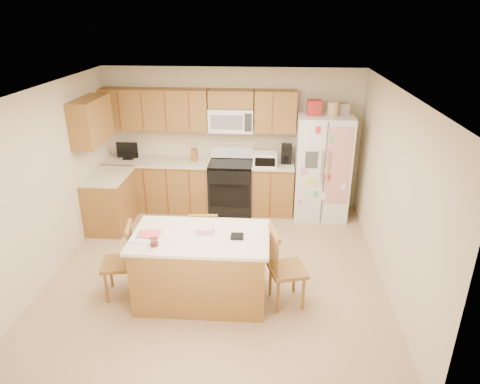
# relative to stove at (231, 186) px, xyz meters

# --- Properties ---
(ground) EXTENTS (4.50, 4.50, 0.00)m
(ground) POSITION_rel_stove_xyz_m (0.00, -1.94, -0.47)
(ground) COLOR tan
(ground) RESTS_ON ground
(room_shell) EXTENTS (4.60, 4.60, 2.52)m
(room_shell) POSITION_rel_stove_xyz_m (0.00, -1.94, 0.97)
(room_shell) COLOR beige
(room_shell) RESTS_ON ground
(cabinetry) EXTENTS (3.36, 1.56, 2.15)m
(cabinetry) POSITION_rel_stove_xyz_m (-0.98, -0.15, 0.44)
(cabinetry) COLOR brown
(cabinetry) RESTS_ON ground
(stove) EXTENTS (0.76, 0.65, 1.13)m
(stove) POSITION_rel_stove_xyz_m (0.00, 0.00, 0.00)
(stove) COLOR black
(stove) RESTS_ON ground
(refrigerator) EXTENTS (0.90, 0.79, 2.04)m
(refrigerator) POSITION_rel_stove_xyz_m (1.57, -0.06, 0.45)
(refrigerator) COLOR white
(refrigerator) RESTS_ON ground
(island) EXTENTS (1.65, 0.98, 0.99)m
(island) POSITION_rel_stove_xyz_m (-0.12, -2.61, -0.02)
(island) COLOR brown
(island) RESTS_ON ground
(windsor_chair_left) EXTENTS (0.47, 0.49, 0.97)m
(windsor_chair_left) POSITION_rel_stove_xyz_m (-1.14, -2.60, -0.01)
(windsor_chair_left) COLOR brown
(windsor_chair_left) RESTS_ON ground
(windsor_chair_back) EXTENTS (0.42, 0.40, 0.92)m
(windsor_chair_back) POSITION_rel_stove_xyz_m (-0.17, -1.97, -0.04)
(windsor_chair_back) COLOR brown
(windsor_chair_back) RESTS_ON ground
(windsor_chair_right) EXTENTS (0.52, 0.53, 1.02)m
(windsor_chair_right) POSITION_rel_stove_xyz_m (0.91, -2.62, 0.01)
(windsor_chair_right) COLOR brown
(windsor_chair_right) RESTS_ON ground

